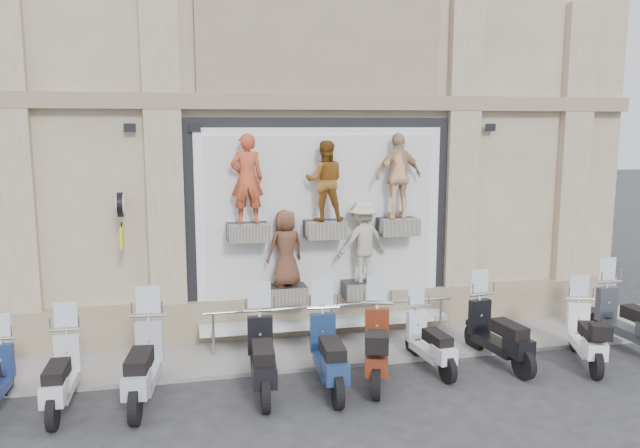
% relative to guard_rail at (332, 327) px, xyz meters
% --- Properties ---
extents(ground, '(90.00, 90.00, 0.00)m').
position_rel_guard_rail_xyz_m(ground, '(0.00, -2.00, -0.47)').
color(ground, '#2A2A2C').
rests_on(ground, ground).
extents(sidewalk, '(16.00, 2.20, 0.08)m').
position_rel_guard_rail_xyz_m(sidewalk, '(0.00, 0.10, -0.43)').
color(sidewalk, '#989590').
rests_on(sidewalk, ground).
extents(building, '(14.00, 8.60, 12.00)m').
position_rel_guard_rail_xyz_m(building, '(0.00, 5.00, 5.54)').
color(building, '#C2AC8D').
rests_on(building, ground).
extents(shop_vitrine, '(5.60, 0.86, 4.30)m').
position_rel_guard_rail_xyz_m(shop_vitrine, '(0.10, 0.75, 1.94)').
color(shop_vitrine, black).
rests_on(shop_vitrine, ground).
extents(guard_rail, '(5.06, 0.10, 0.93)m').
position_rel_guard_rail_xyz_m(guard_rail, '(0.00, 0.00, 0.00)').
color(guard_rail, '#9EA0A5').
rests_on(guard_rail, ground).
extents(clock_sign_bracket, '(0.10, 0.80, 1.02)m').
position_rel_guard_rail_xyz_m(clock_sign_bracket, '(-3.90, 0.47, 2.34)').
color(clock_sign_bracket, black).
rests_on(clock_sign_bracket, ground).
extents(scooter_b, '(0.60, 1.92, 1.55)m').
position_rel_guard_rail_xyz_m(scooter_b, '(-4.73, -1.62, 0.31)').
color(scooter_b, '#B8B9BE').
rests_on(scooter_b, ground).
extents(scooter_c, '(0.87, 2.19, 1.74)m').
position_rel_guard_rail_xyz_m(scooter_c, '(-3.49, -1.63, 0.40)').
color(scooter_c, '#9B9FA8').
rests_on(scooter_c, ground).
extents(scooter_d, '(0.77, 2.14, 1.71)m').
position_rel_guard_rail_xyz_m(scooter_d, '(-1.59, -1.66, 0.39)').
color(scooter_d, black).
rests_on(scooter_d, ground).
extents(scooter_e, '(0.74, 2.15, 1.72)m').
position_rel_guard_rail_xyz_m(scooter_e, '(-0.48, -1.77, 0.39)').
color(scooter_e, navy).
rests_on(scooter_e, ground).
extents(scooter_f, '(1.23, 2.18, 1.70)m').
position_rel_guard_rail_xyz_m(scooter_f, '(0.40, -1.64, 0.39)').
color(scooter_f, '#612310').
rests_on(scooter_f, ground).
extents(scooter_g, '(0.69, 1.83, 1.45)m').
position_rel_guard_rail_xyz_m(scooter_g, '(1.50, -1.36, 0.26)').
color(scooter_g, silver).
rests_on(scooter_g, ground).
extents(scooter_h, '(0.85, 2.10, 1.66)m').
position_rel_guard_rail_xyz_m(scooter_h, '(2.83, -1.42, 0.36)').
color(scooter_h, black).
rests_on(scooter_h, ground).
extents(scooter_i, '(1.18, 1.98, 1.55)m').
position_rel_guard_rail_xyz_m(scooter_i, '(4.41, -1.79, 0.31)').
color(scooter_i, white).
rests_on(scooter_i, ground).
extents(scooter_j, '(0.73, 2.14, 1.72)m').
position_rel_guard_rail_xyz_m(scooter_j, '(5.71, -1.30, 0.39)').
color(scooter_j, '#2C2F36').
rests_on(scooter_j, ground).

